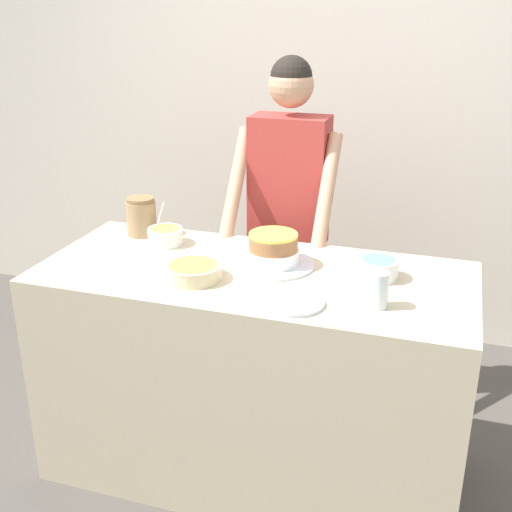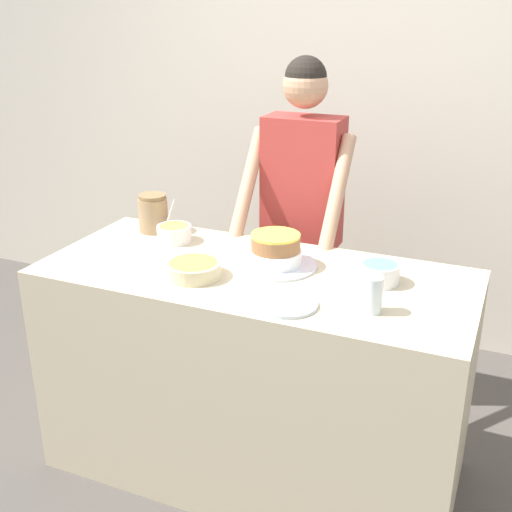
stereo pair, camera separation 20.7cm
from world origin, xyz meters
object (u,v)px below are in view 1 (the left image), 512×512
(cake, at_px, (273,252))
(stoneware_jar, at_px, (141,216))
(frosting_bowl_blue, at_px, (379,268))
(ceramic_plate, at_px, (293,303))
(frosting_bowl_yellow, at_px, (165,235))
(person_baker, at_px, (288,198))
(drinking_glass, at_px, (378,290))
(frosting_bowl_olive, at_px, (193,271))

(cake, height_order, stoneware_jar, stoneware_jar)
(cake, height_order, frosting_bowl_blue, cake)
(ceramic_plate, bearing_deg, frosting_bowl_yellow, 149.00)
(frosting_bowl_yellow, distance_m, stoneware_jar, 0.18)
(person_baker, height_order, ceramic_plate, person_baker)
(ceramic_plate, distance_m, stoneware_jar, 0.94)
(frosting_bowl_blue, distance_m, frosting_bowl_yellow, 0.91)
(stoneware_jar, bearing_deg, ceramic_plate, -30.42)
(stoneware_jar, bearing_deg, drinking_glass, -20.66)
(ceramic_plate, bearing_deg, stoneware_jar, 149.58)
(person_baker, xyz_separation_m, frosting_bowl_blue, (0.49, -0.55, -0.07))
(person_baker, height_order, frosting_bowl_olive, person_baker)
(person_baker, height_order, stoneware_jar, person_baker)
(frosting_bowl_olive, relative_size, frosting_bowl_blue, 1.43)
(drinking_glass, bearing_deg, frosting_bowl_olive, 177.60)
(cake, height_order, drinking_glass, cake)
(person_baker, distance_m, frosting_bowl_blue, 0.74)
(frosting_bowl_olive, relative_size, drinking_glass, 1.66)
(frosting_bowl_blue, relative_size, stoneware_jar, 0.87)
(frosting_bowl_yellow, relative_size, stoneware_jar, 1.01)
(frosting_bowl_olive, height_order, frosting_bowl_yellow, frosting_bowl_yellow)
(person_baker, relative_size, drinking_glass, 13.09)
(stoneware_jar, bearing_deg, person_baker, 34.23)
(person_baker, distance_m, stoneware_jar, 0.68)
(frosting_bowl_olive, height_order, ceramic_plate, frosting_bowl_olive)
(person_baker, relative_size, frosting_bowl_blue, 11.31)
(frosting_bowl_yellow, xyz_separation_m, stoneware_jar, (-0.15, 0.08, 0.04))
(frosting_bowl_blue, height_order, drinking_glass, drinking_glass)
(frosting_bowl_blue, distance_m, stoneware_jar, 1.07)
(cake, xyz_separation_m, frosting_bowl_yellow, (-0.50, 0.09, -0.02))
(person_baker, bearing_deg, ceramic_plate, -73.73)
(frosting_bowl_yellow, distance_m, drinking_glass, 0.99)
(person_baker, height_order, frosting_bowl_yellow, person_baker)
(frosting_bowl_olive, height_order, frosting_bowl_blue, frosting_bowl_blue)
(frosting_bowl_yellow, relative_size, ceramic_plate, 0.79)
(ceramic_plate, bearing_deg, cake, 117.68)
(frosting_bowl_yellow, bearing_deg, drinking_glass, -19.45)
(person_baker, xyz_separation_m, ceramic_plate, (0.25, -0.86, -0.10))
(frosting_bowl_olive, xyz_separation_m, ceramic_plate, (0.41, -0.10, -0.03))
(frosting_bowl_yellow, distance_m, ceramic_plate, 0.77)
(person_baker, xyz_separation_m, drinking_glass, (0.52, -0.79, -0.04))
(frosting_bowl_olive, distance_m, ceramic_plate, 0.42)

